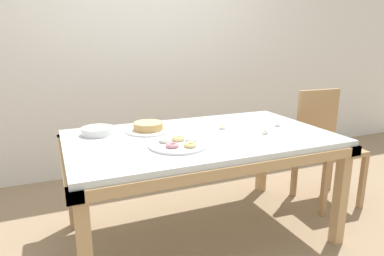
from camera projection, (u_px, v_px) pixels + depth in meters
ground_plane at (200, 234)px, 2.45m from camera, size 12.00×12.00×0.00m
wall_back at (140, 44)px, 3.45m from camera, size 8.00×0.10×2.60m
dining_table at (201, 146)px, 2.29m from camera, size 1.76×1.04×0.74m
chair at (325, 141)px, 2.88m from camera, size 0.44×0.44×0.94m
cake_chocolate_round at (148, 128)px, 2.36m from camera, size 0.32×0.32×0.06m
pastry_platter at (178, 144)px, 2.03m from camera, size 0.35×0.35×0.04m
plate_stack at (97, 131)px, 2.27m from camera, size 0.21×0.21×0.05m
tealight_centre at (278, 125)px, 2.49m from camera, size 0.04×0.04×0.04m
tealight_right_edge at (265, 133)px, 2.29m from camera, size 0.04×0.04×0.04m
tealight_near_front at (222, 128)px, 2.41m from camera, size 0.04×0.04×0.04m
tealight_near_cakes at (157, 122)px, 2.58m from camera, size 0.04×0.04×0.04m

